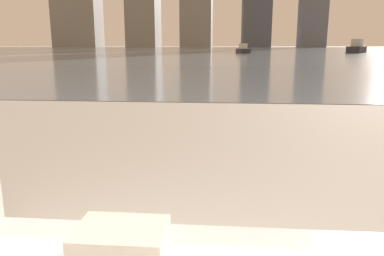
{
  "coord_description": "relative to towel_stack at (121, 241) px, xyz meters",
  "views": [
    {
      "loc": [
        0.23,
        -0.02,
        1.1
      ],
      "look_at": [
        0.04,
        2.14,
        0.61
      ],
      "focal_mm": 35.0,
      "sensor_mm": 36.0,
      "label": 1
    }
  ],
  "objects": [
    {
      "name": "towel_stack",
      "position": [
        0.0,
        0.0,
        0.0
      ],
      "size": [
        0.24,
        0.18,
        0.08
      ],
      "color": "silver",
      "rests_on": "bathtub"
    },
    {
      "name": "harbor_water",
      "position": [
        0.04,
        61.12,
        -0.57
      ],
      "size": [
        180.0,
        110.0,
        0.01
      ],
      "color": "slate",
      "rests_on": "ground_plane"
    },
    {
      "name": "harbor_boat_1",
      "position": [
        16.2,
        46.96,
        0.01
      ],
      "size": [
        3.46,
        4.52,
        1.63
      ],
      "color": "#2D2D33",
      "rests_on": "harbor_water"
    },
    {
      "name": "harbor_boat_2",
      "position": [
        2.37,
        43.63,
        -0.18
      ],
      "size": [
        1.61,
        3.08,
        1.1
      ],
      "color": "#2D2D33",
      "rests_on": "harbor_water"
    }
  ]
}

